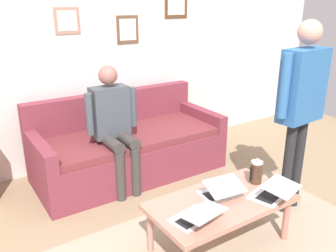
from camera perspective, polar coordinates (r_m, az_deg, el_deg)
name	(u,v)px	position (r m, az deg, el deg)	size (l,w,h in m)	color
ground_plane	(223,246)	(3.09, 8.68, -18.41)	(7.68, 7.68, 0.00)	#947B5C
area_rug	(227,251)	(3.05, 9.36, -19.03)	(2.64, 1.60, 0.01)	tan
back_wall	(103,48)	(4.35, -10.31, 12.09)	(7.04, 0.11, 2.70)	silver
couch	(128,147)	(4.10, -6.39, -3.41)	(2.07, 0.92, 0.88)	brown
coffee_table	(221,205)	(2.90, 8.41, -12.33)	(1.13, 0.61, 0.42)	tan
laptop_left	(196,216)	(2.59, 4.44, -14.13)	(0.35, 0.36, 0.12)	silver
laptop_center	(221,191)	(2.90, 8.39, -10.21)	(0.33, 0.32, 0.15)	silver
laptop_right	(273,192)	(2.96, 16.31, -10.09)	(0.36, 0.39, 0.14)	silver
french_press	(256,172)	(3.13, 13.86, -7.11)	(0.12, 0.10, 0.23)	#4C3323
person_standing	(302,95)	(3.30, 20.54, 4.69)	(0.61, 0.22, 1.74)	#242428
person_seated	(114,121)	(3.65, -8.63, 0.72)	(0.55, 0.51, 1.28)	#3B3634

